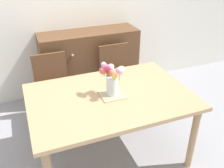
# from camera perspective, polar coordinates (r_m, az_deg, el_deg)

# --- Properties ---
(ground_plane) EXTENTS (12.00, 12.00, 0.00)m
(ground_plane) POSITION_cam_1_polar(r_m,az_deg,el_deg) (2.91, -0.36, -15.60)
(ground_plane) COLOR #939399
(dining_table) EXTENTS (1.57, 1.07, 0.77)m
(dining_table) POSITION_cam_1_polar(r_m,az_deg,el_deg) (2.48, -0.41, -4.28)
(dining_table) COLOR tan
(dining_table) RESTS_ON ground_plane
(chair_left) EXTENTS (0.42, 0.42, 0.90)m
(chair_left) POSITION_cam_1_polar(r_m,az_deg,el_deg) (3.21, -13.34, -0.15)
(chair_left) COLOR brown
(chair_left) RESTS_ON ground_plane
(chair_right) EXTENTS (0.42, 0.42, 0.90)m
(chair_right) POSITION_cam_1_polar(r_m,az_deg,el_deg) (3.40, 1.05, 2.45)
(chair_right) COLOR brown
(chair_right) RESTS_ON ground_plane
(dresser) EXTENTS (1.40, 0.47, 1.00)m
(dresser) POSITION_cam_1_polar(r_m,az_deg,el_deg) (3.73, -5.05, 4.49)
(dresser) COLOR brown
(dresser) RESTS_ON ground_plane
(placemat) EXTENTS (0.23, 0.23, 0.01)m
(placemat) POSITION_cam_1_polar(r_m,az_deg,el_deg) (2.43, 0.00, -2.39)
(placemat) COLOR tan
(placemat) RESTS_ON dining_table
(flower_vase) EXTENTS (0.24, 0.24, 0.32)m
(flower_vase) POSITION_cam_1_polar(r_m,az_deg,el_deg) (2.35, -0.17, 1.57)
(flower_vase) COLOR silver
(flower_vase) RESTS_ON placemat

